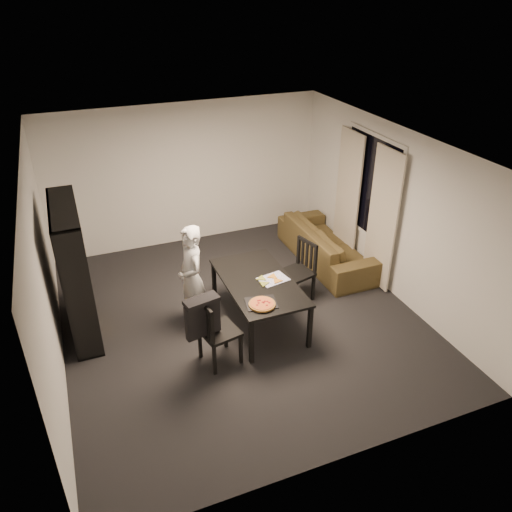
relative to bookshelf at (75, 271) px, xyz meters
name	(u,v)px	position (x,y,z in m)	size (l,w,h in m)	color
room	(239,240)	(2.16, -0.60, 0.35)	(5.01, 5.51, 2.61)	black
window_pane	(371,186)	(4.64, 0.00, 0.55)	(0.02, 1.40, 1.60)	black
window_frame	(371,186)	(4.64, 0.00, 0.55)	(0.03, 1.52, 1.72)	white
curtain_left	(382,220)	(4.56, -0.52, 0.20)	(0.03, 0.70, 2.25)	beige
curtain_right	(348,196)	(4.56, 0.52, 0.20)	(0.03, 0.70, 2.25)	beige
bookshelf	(75,271)	(0.00, 0.00, 0.00)	(0.35, 1.50, 1.90)	black
dining_table	(259,285)	(2.37, -0.80, -0.31)	(0.93, 1.68, 0.70)	black
chair_left	(213,328)	(1.50, -1.41, -0.39)	(0.54, 0.54, 0.98)	black
chair_right	(301,266)	(3.23, -0.42, -0.40)	(0.55, 0.55, 0.96)	black
draped_jacket	(202,315)	(1.37, -1.44, -0.14)	(0.46, 0.27, 0.54)	black
person	(192,277)	(1.49, -0.48, -0.17)	(0.57, 0.37, 1.55)	silver
baking_tray	(261,303)	(2.20, -1.32, -0.24)	(0.40, 0.32, 0.01)	black
pepperoni_pizza	(262,304)	(2.19, -1.37, -0.22)	(0.35, 0.35, 0.03)	olive
kitchen_towel	(273,279)	(2.58, -0.83, -0.25)	(0.40, 0.30, 0.01)	white
pizza_slices	(268,280)	(2.50, -0.84, -0.23)	(0.37, 0.31, 0.01)	gold
sofa	(327,244)	(4.16, 0.43, -0.62)	(2.27, 0.89, 0.66)	#443A1B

